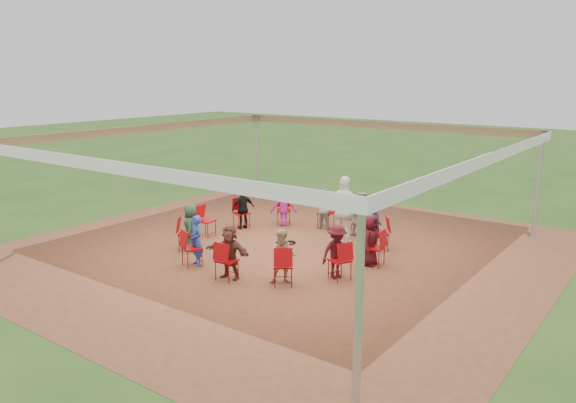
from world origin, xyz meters
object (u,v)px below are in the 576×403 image
Objects in this scene: person_seated_8 at (230,252)px; chair_1 at (380,233)px; person_seated_5 at (243,208)px; person_seated_6 at (191,227)px; chair_11 at (340,260)px; person_seated_3 at (324,208)px; person_seated_0 at (370,240)px; chair_2 at (361,221)px; person_seated_1 at (376,227)px; chair_7 at (187,234)px; chair_10 at (283,266)px; chair_0 at (375,248)px; person_seated_4 at (284,206)px; chair_5 at (241,213)px; person_seated_10 at (337,252)px; chair_4 at (284,210)px; chair_9 at (227,261)px; person_seated_9 at (283,256)px; laptop at (364,241)px; person_seated_7 at (196,241)px; person_seated_2 at (358,216)px; chair_6 at (206,221)px; standing_person at (345,211)px; cable_coil at (290,243)px; chair_3 at (326,213)px; chair_8 at (192,248)px.

chair_1 is at bearing 59.19° from person_seated_8.
person_seated_5 is 1.00× the size of person_seated_6.
person_seated_8 is (-2.03, -1.38, 0.17)m from chair_11.
person_seated_0 is at bearing 135.00° from person_seated_3.
person_seated_1 is (0.92, -0.88, 0.17)m from chair_2.
chair_7 is 1.00× the size of chair_10.
person_seated_1 is 1.00× the size of person_seated_6.
chair_0 is 0.73× the size of person_seated_4.
chair_2 is at bearing 15.00° from chair_1.
chair_5 is 4.92m from person_seated_10.
chair_4 is at bearing 59.19° from person_seated_0.
chair_0 is at bearing 150.00° from chair_2.
chair_4 is 5.03m from chair_10.
chair_0 is 3.56m from chair_9.
chair_0 is at bearing 9.79° from person_seated_10.
person_seated_9 is 2.32m from laptop.
chair_9 is at bearing 165.00° from chair_10.
chair_9 is at bearing 30.00° from chair_7.
person_seated_10 is at bearing 147.58° from chair_1.
person_seated_5 is (-3.20, -1.36, 0.17)m from chair_2.
person_seated_0 is 1.00× the size of person_seated_6.
chair_4 is 4.26m from person_seated_7.
chair_11 is at bearing 136.40° from person_seated_2.
person_seated_3 reaches higher than chair_6.
person_seated_4 is (-1.15, -0.46, 0.00)m from person_seated_3.
chair_9 is (2.60, -3.50, 0.00)m from chair_5.
chair_5 is 4.59m from laptop.
chair_1 is at bearing 120.00° from chair_5.
chair_4 is (-4.00, 1.73, 0.00)m from chair_0.
person_seated_2 is at bearing 45.00° from person_seated_10.
person_seated_2 reaches higher than chair_11.
chair_6 is at bearing 90.00° from laptop.
person_seated_7 is 0.65× the size of standing_person.
chair_9 is at bearing 74.63° from person_seated_4.
chair_4 is 0.73× the size of person_seated_10.
person_seated_10 is at bearing 90.00° from chair_5.
chair_11 is at bearing 177.35° from laptop.
chair_0 is 1.00× the size of chair_2.
person_seated_0 is 1.00× the size of person_seated_10.
chair_10 is (3.81, -3.02, 0.00)m from chair_5.
standing_person is (-0.35, 3.19, 0.33)m from person_seated_9.
chair_6 is 2.49m from cable_coil.
chair_3 is at bearing 45.00° from chair_0.
chair_0 and chair_4 have the same top height.
chair_10 is (2.50, 0.29, 0.00)m from chair_8.
chair_9 is 0.73× the size of person_seated_8.
chair_2 is 0.73× the size of person_seated_10.
chair_4 is 0.73× the size of person_seated_2.
person_seated_4 is (-2.43, -0.39, 0.17)m from chair_2.
chair_0 is 2.46× the size of laptop.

